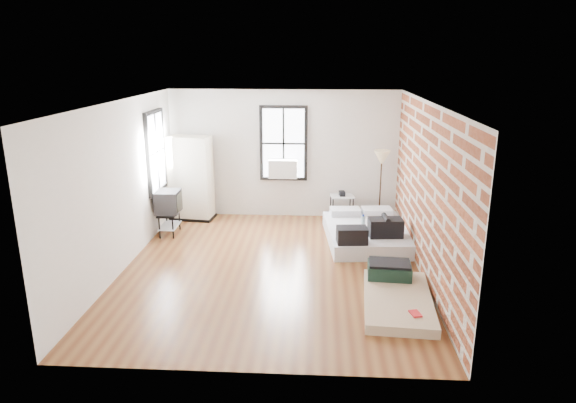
# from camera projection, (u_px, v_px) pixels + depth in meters

# --- Properties ---
(ground) EXTENTS (6.00, 6.00, 0.00)m
(ground) POSITION_uv_depth(u_px,v_px,m) (272.00, 268.00, 8.76)
(ground) COLOR #592E17
(ground) RESTS_ON ground
(room_shell) EXTENTS (5.02, 6.02, 2.80)m
(room_shell) POSITION_uv_depth(u_px,v_px,m) (287.00, 164.00, 8.62)
(room_shell) COLOR silver
(room_shell) RESTS_ON ground
(mattress_main) EXTENTS (1.75, 2.25, 0.68)m
(mattress_main) POSITION_uv_depth(u_px,v_px,m) (368.00, 232.00, 9.96)
(mattress_main) COLOR white
(mattress_main) RESTS_ON ground
(mattress_bare) EXTENTS (1.09, 1.88, 0.39)m
(mattress_bare) POSITION_uv_depth(u_px,v_px,m) (396.00, 293.00, 7.59)
(mattress_bare) COLOR tan
(mattress_bare) RESTS_ON ground
(wardrobe) EXTENTS (0.98, 0.63, 1.83)m
(wardrobe) POSITION_uv_depth(u_px,v_px,m) (191.00, 178.00, 11.17)
(wardrobe) COLOR black
(wardrobe) RESTS_ON ground
(side_table) EXTENTS (0.55, 0.46, 0.66)m
(side_table) POSITION_uv_depth(u_px,v_px,m) (342.00, 201.00, 11.17)
(side_table) COLOR black
(side_table) RESTS_ON ground
(floor_lamp) EXTENTS (0.34, 0.34, 1.57)m
(floor_lamp) POSITION_uv_depth(u_px,v_px,m) (382.00, 161.00, 10.81)
(floor_lamp) COLOR black
(floor_lamp) RESTS_ON ground
(tv_stand) EXTENTS (0.47, 0.65, 0.91)m
(tv_stand) POSITION_uv_depth(u_px,v_px,m) (169.00, 203.00, 10.25)
(tv_stand) COLOR black
(tv_stand) RESTS_ON ground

